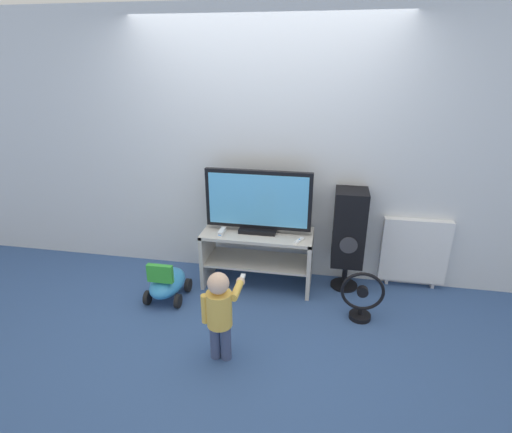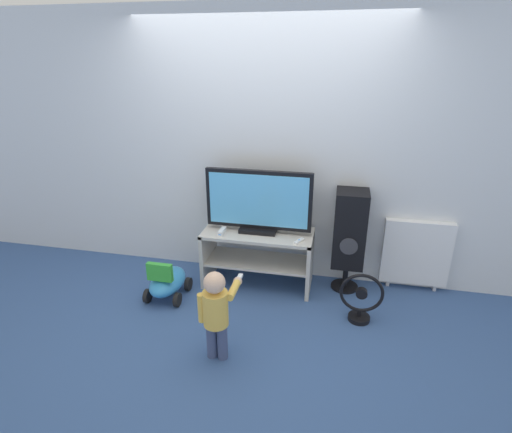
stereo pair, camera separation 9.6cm
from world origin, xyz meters
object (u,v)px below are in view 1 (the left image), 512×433
object	(u,v)px
game_console	(222,232)
speaker_tower	(349,229)
child	(220,309)
floor_fan	(362,298)
radiator	(414,251)
television	(258,202)
ride_on_toy	(167,283)
remote_primary	(299,241)

from	to	relation	value
game_console	speaker_tower	size ratio (longest dim) A/B	0.16
child	floor_fan	xyz separation A→B (m)	(1.07, 0.69, -0.23)
radiator	television	bearing A→B (deg)	-171.75
child	radiator	xyz separation A→B (m)	(1.59, 1.34, -0.05)
game_console	ride_on_toy	size ratio (longest dim) A/B	0.31
floor_fan	radiator	size ratio (longest dim) A/B	0.64
child	floor_fan	bearing A→B (deg)	33.02
radiator	floor_fan	bearing A→B (deg)	-128.51
ride_on_toy	radiator	bearing A→B (deg)	15.95
game_console	floor_fan	bearing A→B (deg)	-12.90
television	speaker_tower	world-z (taller)	television
floor_fan	radiator	bearing A→B (deg)	51.49
television	remote_primary	world-z (taller)	television
television	floor_fan	world-z (taller)	television
child	game_console	bearing A→B (deg)	104.08
child	floor_fan	size ratio (longest dim) A/B	1.60
speaker_tower	radiator	world-z (taller)	speaker_tower
game_console	speaker_tower	xyz separation A→B (m)	(1.19, 0.21, 0.03)
television	ride_on_toy	size ratio (longest dim) A/B	2.01
remote_primary	ride_on_toy	bearing A→B (deg)	-166.95
floor_fan	radiator	xyz separation A→B (m)	(0.52, 0.65, 0.18)
television	game_console	size ratio (longest dim) A/B	6.46
remote_primary	television	bearing A→B (deg)	158.88
floor_fan	ride_on_toy	bearing A→B (deg)	-179.76
floor_fan	radiator	distance (m)	0.85
television	speaker_tower	size ratio (longest dim) A/B	1.00
game_console	speaker_tower	distance (m)	1.21
game_console	child	distance (m)	1.04
television	radiator	distance (m)	1.60
game_console	ride_on_toy	xyz separation A→B (m)	(-0.46, -0.31, -0.43)
remote_primary	speaker_tower	size ratio (longest dim) A/B	0.13
remote_primary	ride_on_toy	world-z (taller)	remote_primary
television	child	xyz separation A→B (m)	(-0.08, -1.13, -0.43)
floor_fan	ride_on_toy	distance (m)	1.78
child	speaker_tower	world-z (taller)	speaker_tower
child	ride_on_toy	bearing A→B (deg)	136.07
game_console	child	bearing A→B (deg)	-75.92
radiator	speaker_tower	bearing A→B (deg)	-168.23
speaker_tower	game_console	bearing A→B (deg)	-169.85
remote_primary	ride_on_toy	distance (m)	1.30
child	ride_on_toy	xyz separation A→B (m)	(-0.71, 0.69, -0.27)
floor_fan	ride_on_toy	world-z (taller)	floor_fan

